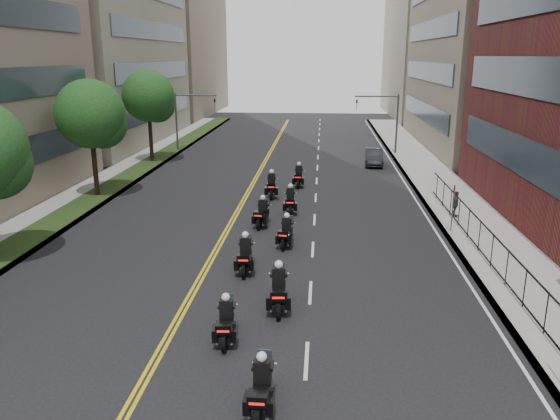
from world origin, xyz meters
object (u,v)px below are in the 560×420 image
(motorcycle_2, at_px, (226,323))
(motorcycle_6, at_px, (262,214))
(pedestrian_c, at_px, (456,204))
(motorcycle_1, at_px, (261,388))
(motorcycle_8, at_px, (272,186))
(motorcycle_4, at_px, (245,256))
(parked_sedan, at_px, (374,157))
(motorcycle_7, at_px, (290,201))
(motorcycle_3, at_px, (279,291))
(motorcycle_9, at_px, (299,177))
(motorcycle_5, at_px, (286,233))

(motorcycle_2, xyz_separation_m, motorcycle_6, (-0.17, 12.55, 0.04))
(motorcycle_6, bearing_deg, pedestrian_c, 18.64)
(motorcycle_1, xyz_separation_m, motorcycle_8, (-1.80, 22.47, 0.08))
(motorcycle_4, relative_size, pedestrian_c, 1.60)
(motorcycle_2, distance_m, parked_sedan, 31.52)
(motorcycle_2, distance_m, motorcycle_7, 15.34)
(motorcycle_3, xyz_separation_m, motorcycle_7, (-0.33, 12.85, -0.04))
(motorcycle_3, distance_m, motorcycle_4, 3.94)
(motorcycle_9, xyz_separation_m, parked_sedan, (6.07, 8.53, -0.01))
(motorcycle_5, xyz_separation_m, motorcycle_6, (-1.52, 3.13, 0.03))
(motorcycle_6, bearing_deg, motorcycle_1, -76.32)
(parked_sedan, distance_m, pedestrian_c, 16.27)
(motorcycle_7, relative_size, motorcycle_9, 1.00)
(motorcycle_9, bearing_deg, parked_sedan, 55.83)
(motorcycle_2, bearing_deg, motorcycle_6, 86.49)
(motorcycle_3, height_order, pedestrian_c, motorcycle_3)
(motorcycle_6, xyz_separation_m, motorcycle_8, (-0.08, 6.37, 0.05))
(motorcycle_3, bearing_deg, motorcycle_9, 86.53)
(parked_sedan, bearing_deg, motorcycle_8, -120.00)
(motorcycle_5, bearing_deg, pedestrian_c, 36.26)
(motorcycle_5, height_order, motorcycle_9, motorcycle_9)
(motorcycle_2, bearing_deg, motorcycle_5, 77.56)
(motorcycle_1, xyz_separation_m, motorcycle_3, (-0.02, 5.99, 0.09))
(motorcycle_1, bearing_deg, motorcycle_2, 114.53)
(motorcycle_3, relative_size, motorcycle_6, 1.08)
(motorcycle_6, height_order, motorcycle_8, motorcycle_8)
(motorcycle_2, bearing_deg, motorcycle_8, 86.45)
(motorcycle_6, bearing_deg, motorcycle_5, -56.55)
(motorcycle_1, xyz_separation_m, motorcycle_5, (-0.21, 12.96, 0.01))
(motorcycle_4, distance_m, motorcycle_6, 6.57)
(motorcycle_9, bearing_deg, motorcycle_7, -90.44)
(motorcycle_2, bearing_deg, motorcycle_4, 87.58)
(motorcycle_6, relative_size, parked_sedan, 0.56)
(motorcycle_2, relative_size, motorcycle_5, 0.98)
(motorcycle_8, bearing_deg, motorcycle_6, -92.69)
(motorcycle_6, distance_m, pedestrian_c, 11.05)
(motorcycle_8, bearing_deg, pedestrian_c, -24.62)
(motorcycle_9, bearing_deg, motorcycle_8, -116.27)
(motorcycle_7, xyz_separation_m, pedestrian_c, (9.47, -0.62, 0.21))
(motorcycle_3, bearing_deg, motorcycle_2, -126.03)
(motorcycle_4, xyz_separation_m, motorcycle_8, (-0.05, 12.94, 0.03))
(motorcycle_6, relative_size, motorcycle_9, 0.98)
(motorcycle_1, xyz_separation_m, motorcycle_7, (-0.35, 18.84, 0.05))
(motorcycle_4, relative_size, motorcycle_6, 1.03)
(motorcycle_5, relative_size, motorcycle_6, 0.96)
(pedestrian_c, bearing_deg, motorcycle_8, 88.59)
(motorcycle_4, xyz_separation_m, pedestrian_c, (10.86, 8.70, 0.20))
(motorcycle_1, distance_m, pedestrian_c, 20.38)
(motorcycle_9, relative_size, pedestrian_c, 1.59)
(parked_sedan, bearing_deg, motorcycle_5, -102.70)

